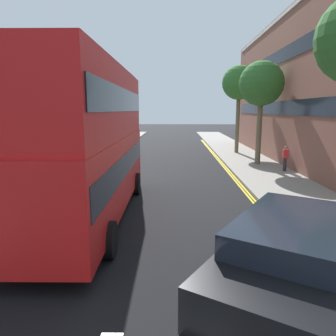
% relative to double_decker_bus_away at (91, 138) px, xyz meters
% --- Properties ---
extents(sidewalk_right, '(4.00, 80.00, 0.14)m').
position_rel_double_decker_bus_away_xyz_m(sidewalk_right, '(8.81, 5.66, -2.96)').
color(sidewalk_right, gray).
rests_on(sidewalk_right, ground).
extents(sidewalk_left, '(4.00, 80.00, 0.14)m').
position_rel_double_decker_bus_away_xyz_m(sidewalk_left, '(-4.19, 5.66, -2.96)').
color(sidewalk_left, gray).
rests_on(sidewalk_left, ground).
extents(kerb_line_outer, '(0.10, 56.00, 0.01)m').
position_rel_double_decker_bus_away_xyz_m(kerb_line_outer, '(6.71, 3.66, -3.03)').
color(kerb_line_outer, yellow).
rests_on(kerb_line_outer, ground).
extents(kerb_line_inner, '(0.10, 56.00, 0.01)m').
position_rel_double_decker_bus_away_xyz_m(kerb_line_inner, '(6.55, 3.66, -3.03)').
color(kerb_line_inner, yellow).
rests_on(kerb_line_inner, ground).
extents(double_decker_bus_away, '(2.91, 10.84, 5.64)m').
position_rel_double_decker_bus_away_xyz_m(double_decker_bus_away, '(0.00, 0.00, 0.00)').
color(double_decker_bus_away, red).
rests_on(double_decker_bus_away, ground).
extents(taxi_minivan, '(4.06, 5.09, 2.12)m').
position_rel_double_decker_bus_away_xyz_m(taxi_minivan, '(5.12, -6.13, -1.96)').
color(taxi_minivan, black).
rests_on(taxi_minivan, ground).
extents(pedestrian_far, '(0.34, 0.22, 1.62)m').
position_rel_double_decker_bus_away_xyz_m(pedestrian_far, '(10.16, 8.76, -2.04)').
color(pedestrian_far, '#2D2D38').
rests_on(pedestrian_far, sidewalk_right).
extents(street_tree_mid, '(3.11, 3.11, 7.28)m').
position_rel_double_decker_bus_away_xyz_m(street_tree_mid, '(9.08, 11.44, 2.76)').
color(street_tree_mid, '#6B6047').
rests_on(street_tree_mid, sidewalk_right).
extents(street_tree_distant, '(3.05, 3.05, 7.84)m').
position_rel_double_decker_bus_away_xyz_m(street_tree_distant, '(8.76, 17.83, 3.34)').
color(street_tree_distant, '#6B6047').
rests_on(street_tree_distant, sidewalk_right).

